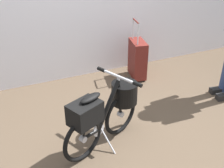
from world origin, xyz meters
TOP-DOWN VIEW (x-y plane):
  - ground_plane at (0.00, 0.00)m, footprint 6.14×6.14m
  - folding_bike_foreground at (-0.25, 0.18)m, footprint 0.91×0.58m
  - rolling_suitcase at (0.69, 1.31)m, footprint 0.25×0.39m

SIDE VIEW (x-z plane):
  - ground_plane at x=0.00m, z-range 0.00..0.00m
  - rolling_suitcase at x=0.69m, z-range -0.13..0.70m
  - folding_bike_foreground at x=-0.25m, z-range 0.03..0.73m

